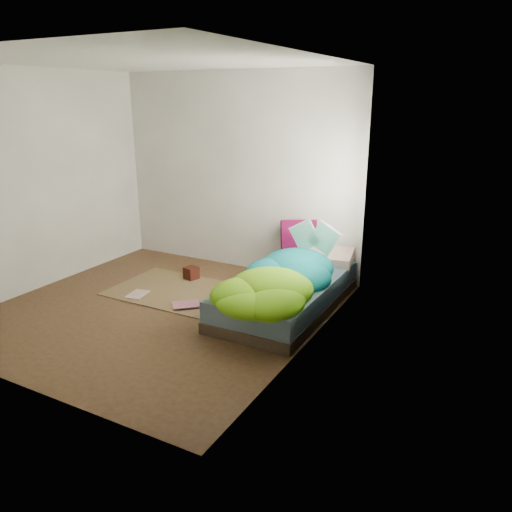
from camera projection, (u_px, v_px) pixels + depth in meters
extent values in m
cube|color=#45271A|center=(159.00, 310.00, 5.55)|extent=(3.50, 3.50, 0.00)
cube|color=beige|center=(237.00, 173.00, 6.63)|extent=(3.50, 0.04, 2.60)
cube|color=beige|center=(37.00, 182.00, 5.95)|extent=(0.04, 3.50, 2.60)
cube|color=beige|center=(309.00, 212.00, 4.37)|extent=(0.04, 3.50, 2.60)
cube|color=white|center=(143.00, 60.00, 4.76)|extent=(3.50, 3.50, 0.04)
cube|color=white|center=(342.00, 186.00, 5.10)|extent=(0.01, 1.00, 1.20)
cube|color=#3A2D1F|center=(286.00, 303.00, 5.59)|extent=(1.00, 2.00, 0.12)
cube|color=slate|center=(286.00, 289.00, 5.54)|extent=(0.98, 1.96, 0.22)
cube|color=brown|center=(178.00, 291.00, 6.08)|extent=(1.60, 1.10, 0.01)
cube|color=#F1E1D0|center=(326.00, 257.00, 6.07)|extent=(0.67, 0.47, 0.14)
cube|color=#4F0527|center=(299.00, 238.00, 6.32)|extent=(0.45, 0.35, 0.45)
cube|color=#34120B|center=(191.00, 273.00, 6.46)|extent=(0.19, 0.19, 0.16)
imported|color=beige|center=(130.00, 294.00, 5.96)|extent=(0.25, 0.31, 0.02)
imported|color=#BD6D80|center=(185.00, 301.00, 5.73)|extent=(0.38, 0.37, 0.03)
imported|color=tan|center=(210.00, 310.00, 5.51)|extent=(0.37, 0.33, 0.02)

